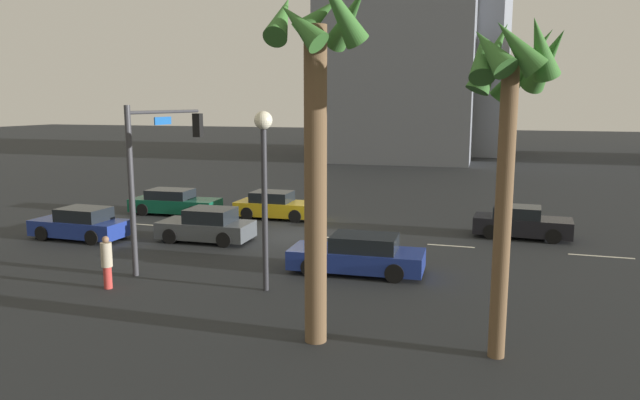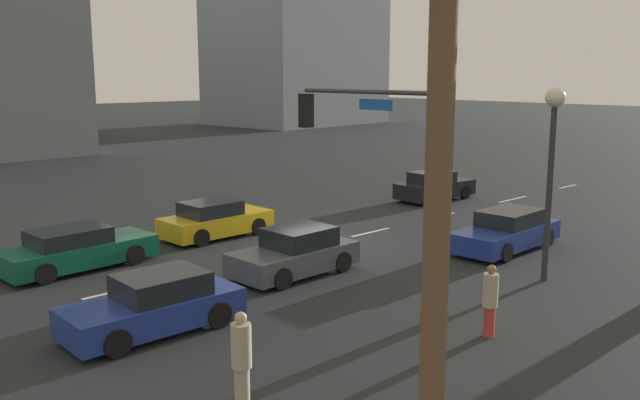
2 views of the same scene
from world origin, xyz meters
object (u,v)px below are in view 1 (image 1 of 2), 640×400
(car_0, at_px, (207,226))
(car_1, at_px, (521,223))
(palm_tree_0, at_px, (512,94))
(palm_tree_1, at_px, (318,101))
(pedestrian_1, at_px, (107,261))
(car_3, at_px, (81,224))
(car_5, at_px, (276,206))
(building_1, at_px, (399,62))
(streetlamp, at_px, (264,165))
(car_2, at_px, (358,255))
(car_4, at_px, (174,203))
(traffic_signal, at_px, (159,156))
(building_2, at_px, (438,13))

(car_0, relative_size, car_1, 0.96)
(palm_tree_0, xyz_separation_m, palm_tree_1, (4.28, 0.49, -0.16))
(car_1, relative_size, palm_tree_1, 0.48)
(car_1, xyz_separation_m, pedestrian_1, (12.76, 11.40, 0.26))
(car_0, distance_m, car_3, 5.56)
(car_5, distance_m, building_1, 34.96)
(car_0, height_order, streetlamp, streetlamp)
(car_0, xyz_separation_m, car_3, (5.42, 1.23, -0.02))
(car_1, height_order, building_1, building_1)
(palm_tree_0, bearing_deg, building_1, -77.63)
(car_0, xyz_separation_m, palm_tree_1, (-7.67, 8.78, 5.21))
(car_1, height_order, car_2, car_1)
(car_3, bearing_deg, streetlamp, 157.79)
(car_4, height_order, streetlamp, streetlamp)
(car_4, bearing_deg, traffic_signal, 118.47)
(car_0, xyz_separation_m, streetlamp, (-4.92, 5.45, 3.32))
(car_4, relative_size, streetlamp, 0.85)
(car_4, bearing_deg, pedestrian_1, 111.49)
(car_5, relative_size, palm_tree_1, 0.47)
(car_0, distance_m, car_2, 7.75)
(car_1, relative_size, building_2, 0.13)
(traffic_signal, relative_size, palm_tree_1, 0.66)
(building_1, distance_m, building_2, 12.47)
(building_1, bearing_deg, car_4, 78.51)
(car_0, distance_m, traffic_signal, 4.80)
(traffic_signal, relative_size, streetlamp, 1.03)
(building_1, bearing_deg, car_3, 78.89)
(streetlamp, xyz_separation_m, palm_tree_1, (-2.75, 3.33, 1.90))
(car_3, bearing_deg, palm_tree_1, 150.02)
(traffic_signal, relative_size, pedestrian_1, 3.38)
(car_3, height_order, building_2, building_2)
(pedestrian_1, relative_size, building_1, 0.09)
(car_0, distance_m, building_2, 52.27)
(car_3, bearing_deg, building_1, -99.71)
(car_3, distance_m, palm_tree_1, 15.99)
(car_1, bearing_deg, streetlamp, 51.97)
(car_0, xyz_separation_m, car_5, (-0.94, -5.59, -0.02))
(traffic_signal, xyz_separation_m, building_2, (-4.19, -53.24, 12.23))
(car_0, height_order, building_1, building_1)
(building_2, bearing_deg, car_1, 105.19)
(car_1, height_order, pedestrian_1, pedestrian_1)
(car_0, distance_m, car_1, 13.64)
(car_5, relative_size, pedestrian_1, 2.43)
(car_2, relative_size, building_1, 0.24)
(palm_tree_0, bearing_deg, streetlamp, -22.00)
(palm_tree_0, bearing_deg, car_1, -93.85)
(streetlamp, bearing_deg, palm_tree_1, 129.54)
(car_0, height_order, car_1, car_0)
(streetlamp, xyz_separation_m, pedestrian_1, (4.87, 1.30, -3.07))
(car_2, relative_size, car_3, 1.12)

